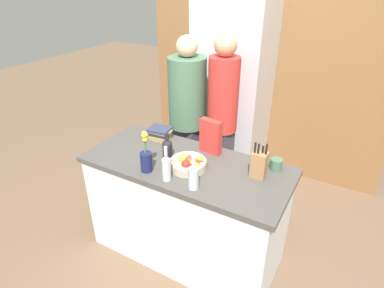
{
  "coord_description": "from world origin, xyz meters",
  "views": [
    {
      "loc": [
        1.05,
        -1.76,
        2.15
      ],
      "look_at": [
        0.0,
        0.09,
        1.01
      ],
      "focal_mm": 30.0,
      "sensor_mm": 36.0,
      "label": 1
    }
  ],
  "objects_px": {
    "coffee_mug": "(276,164)",
    "book_stack": "(160,133)",
    "fruit_bowl": "(188,163)",
    "cereal_box": "(211,137)",
    "knife_block": "(259,164)",
    "bottle_wine": "(168,148)",
    "refrigerator": "(232,93)",
    "flower_vase": "(146,158)",
    "person_in_blue": "(222,114)",
    "person_at_sink": "(187,113)",
    "bottle_vinegar": "(193,176)",
    "bottle_oil": "(166,167)"
  },
  "relations": [
    {
      "from": "knife_block",
      "to": "coffee_mug",
      "type": "bearing_deg",
      "value": 62.69
    },
    {
      "from": "coffee_mug",
      "to": "person_in_blue",
      "type": "bearing_deg",
      "value": 141.66
    },
    {
      "from": "knife_block",
      "to": "coffee_mug",
      "type": "xyz_separation_m",
      "value": [
        0.08,
        0.15,
        -0.06
      ]
    },
    {
      "from": "coffee_mug",
      "to": "bottle_vinegar",
      "type": "relative_size",
      "value": 0.49
    },
    {
      "from": "bottle_oil",
      "to": "bottle_wine",
      "type": "bearing_deg",
      "value": 122.1
    },
    {
      "from": "refrigerator",
      "to": "flower_vase",
      "type": "bearing_deg",
      "value": -89.15
    },
    {
      "from": "fruit_bowl",
      "to": "cereal_box",
      "type": "relative_size",
      "value": 0.99
    },
    {
      "from": "flower_vase",
      "to": "book_stack",
      "type": "bearing_deg",
      "value": 113.78
    },
    {
      "from": "knife_block",
      "to": "bottle_vinegar",
      "type": "height_order",
      "value": "knife_block"
    },
    {
      "from": "knife_block",
      "to": "bottle_wine",
      "type": "bearing_deg",
      "value": -172.32
    },
    {
      "from": "fruit_bowl",
      "to": "bottle_vinegar",
      "type": "relative_size",
      "value": 1.1
    },
    {
      "from": "coffee_mug",
      "to": "bottle_vinegar",
      "type": "distance_m",
      "value": 0.64
    },
    {
      "from": "coffee_mug",
      "to": "bottle_vinegar",
      "type": "bearing_deg",
      "value": -128.99
    },
    {
      "from": "person_in_blue",
      "to": "flower_vase",
      "type": "bearing_deg",
      "value": -79.15
    },
    {
      "from": "knife_block",
      "to": "bottle_oil",
      "type": "relative_size",
      "value": 1.02
    },
    {
      "from": "refrigerator",
      "to": "knife_block",
      "type": "xyz_separation_m",
      "value": [
        0.74,
        -1.26,
        0.0
      ]
    },
    {
      "from": "knife_block",
      "to": "book_stack",
      "type": "height_order",
      "value": "knife_block"
    },
    {
      "from": "fruit_bowl",
      "to": "bottle_vinegar",
      "type": "height_order",
      "value": "bottle_vinegar"
    },
    {
      "from": "refrigerator",
      "to": "person_at_sink",
      "type": "height_order",
      "value": "refrigerator"
    },
    {
      "from": "book_stack",
      "to": "refrigerator",
      "type": "bearing_deg",
      "value": 81.11
    },
    {
      "from": "cereal_box",
      "to": "person_in_blue",
      "type": "xyz_separation_m",
      "value": [
        -0.15,
        0.54,
        -0.04
      ]
    },
    {
      "from": "coffee_mug",
      "to": "flower_vase",
      "type": "bearing_deg",
      "value": -149.09
    },
    {
      "from": "person_in_blue",
      "to": "fruit_bowl",
      "type": "bearing_deg",
      "value": -63.94
    },
    {
      "from": "knife_block",
      "to": "person_at_sink",
      "type": "relative_size",
      "value": 0.16
    },
    {
      "from": "fruit_bowl",
      "to": "knife_block",
      "type": "bearing_deg",
      "value": 18.0
    },
    {
      "from": "coffee_mug",
      "to": "person_at_sink",
      "type": "height_order",
      "value": "person_at_sink"
    },
    {
      "from": "cereal_box",
      "to": "coffee_mug",
      "type": "xyz_separation_m",
      "value": [
        0.52,
        0.01,
        -0.1
      ]
    },
    {
      "from": "book_stack",
      "to": "person_at_sink",
      "type": "relative_size",
      "value": 0.12
    },
    {
      "from": "bottle_oil",
      "to": "cereal_box",
      "type": "bearing_deg",
      "value": 79.7
    },
    {
      "from": "refrigerator",
      "to": "bottle_oil",
      "type": "xyz_separation_m",
      "value": [
        0.21,
        -1.61,
        0.01
      ]
    },
    {
      "from": "bottle_oil",
      "to": "bottle_wine",
      "type": "height_order",
      "value": "bottle_oil"
    },
    {
      "from": "refrigerator",
      "to": "flower_vase",
      "type": "height_order",
      "value": "refrigerator"
    },
    {
      "from": "bottle_oil",
      "to": "person_in_blue",
      "type": "relative_size",
      "value": 0.15
    },
    {
      "from": "bottle_oil",
      "to": "bottle_vinegar",
      "type": "xyz_separation_m",
      "value": [
        0.21,
        0.0,
        -0.0
      ]
    },
    {
      "from": "person_in_blue",
      "to": "person_at_sink",
      "type": "bearing_deg",
      "value": -155.83
    },
    {
      "from": "flower_vase",
      "to": "bottle_wine",
      "type": "relative_size",
      "value": 1.53
    },
    {
      "from": "cereal_box",
      "to": "person_at_sink",
      "type": "bearing_deg",
      "value": 135.1
    },
    {
      "from": "book_stack",
      "to": "bottle_oil",
      "type": "relative_size",
      "value": 0.78
    },
    {
      "from": "knife_block",
      "to": "refrigerator",
      "type": "bearing_deg",
      "value": 120.63
    },
    {
      "from": "bottle_oil",
      "to": "person_at_sink",
      "type": "distance_m",
      "value": 1.08
    },
    {
      "from": "fruit_bowl",
      "to": "book_stack",
      "type": "bearing_deg",
      "value": 147.71
    },
    {
      "from": "knife_block",
      "to": "person_at_sink",
      "type": "bearing_deg",
      "value": 145.87
    },
    {
      "from": "coffee_mug",
      "to": "book_stack",
      "type": "relative_size",
      "value": 0.6
    },
    {
      "from": "flower_vase",
      "to": "bottle_oil",
      "type": "bearing_deg",
      "value": -6.88
    },
    {
      "from": "refrigerator",
      "to": "bottle_oil",
      "type": "height_order",
      "value": "refrigerator"
    },
    {
      "from": "flower_vase",
      "to": "coffee_mug",
      "type": "height_order",
      "value": "flower_vase"
    },
    {
      "from": "person_at_sink",
      "to": "flower_vase",
      "type": "bearing_deg",
      "value": -63.73
    },
    {
      "from": "bottle_wine",
      "to": "person_at_sink",
      "type": "height_order",
      "value": "person_at_sink"
    },
    {
      "from": "knife_block",
      "to": "bottle_oil",
      "type": "bearing_deg",
      "value": -146.71
    },
    {
      "from": "coffee_mug",
      "to": "book_stack",
      "type": "bearing_deg",
      "value": -178.64
    }
  ]
}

